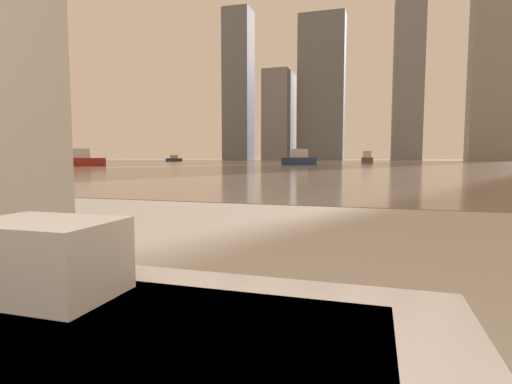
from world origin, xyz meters
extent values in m
cube|color=white|center=(-0.04, 0.81, 0.57)|extent=(0.30, 0.21, 0.04)
cube|color=white|center=(-0.04, 0.81, 0.61)|extent=(0.30, 0.21, 0.04)
cube|color=white|center=(-0.04, 0.81, 0.65)|extent=(0.30, 0.21, 0.04)
cube|color=white|center=(-0.04, 0.81, 0.69)|extent=(0.30, 0.21, 0.04)
cube|color=gray|center=(0.00, 62.00, 0.01)|extent=(180.00, 110.00, 0.01)
cube|color=navy|center=(-7.42, 43.44, 0.42)|extent=(3.23, 4.92, 0.81)
cube|color=silver|center=(-7.42, 43.44, 1.29)|extent=(1.73, 2.05, 0.93)
cube|color=#4C4C51|center=(-0.65, 60.84, 0.42)|extent=(1.76, 4.72, 0.82)
cube|color=silver|center=(-0.65, 60.84, 1.29)|extent=(1.23, 1.79, 0.93)
cube|color=maroon|center=(-26.27, 31.56, 0.40)|extent=(3.71, 4.52, 0.77)
cube|color=silver|center=(-26.27, 31.56, 1.23)|extent=(1.84, 1.99, 0.88)
cube|color=navy|center=(-40.47, 76.40, 0.32)|extent=(2.36, 3.78, 0.63)
cube|color=#B2A893|center=(-40.47, 76.40, 0.99)|extent=(1.29, 1.56, 0.71)
cube|color=slate|center=(-40.45, 118.00, 22.66)|extent=(8.13, 7.73, 45.31)
cube|color=slate|center=(-27.53, 118.00, 13.02)|extent=(7.57, 13.31, 26.03)
cube|color=slate|center=(-15.07, 118.00, 20.73)|extent=(13.15, 6.06, 41.45)
cube|color=slate|center=(8.37, 118.00, 21.79)|extent=(7.64, 9.95, 43.58)
cube|color=gray|center=(29.91, 118.00, 35.43)|extent=(12.98, 6.58, 70.87)
camera|label=1|loc=(0.62, 0.15, 0.84)|focal=28.00mm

